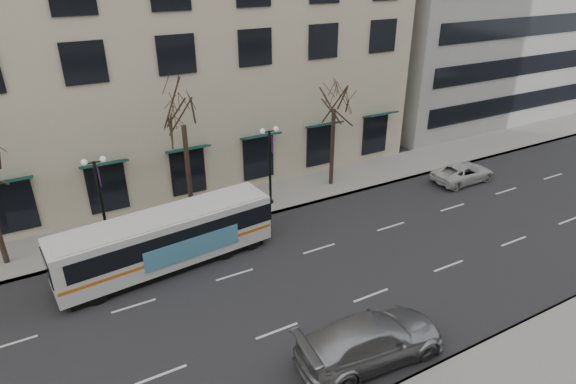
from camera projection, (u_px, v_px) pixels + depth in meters
ground at (254, 301)px, 22.33m from camera, size 160.00×160.00×0.00m
sidewalk_far at (265, 199)px, 31.54m from camera, size 80.00×4.00×0.15m
tree_far_mid at (182, 109)px, 26.22m from camera, size 3.60×3.60×8.55m
tree_far_right at (335, 95)px, 30.74m from camera, size 3.60×3.60×8.06m
lamp_post_left at (101, 198)px, 25.34m from camera, size 1.22×0.45×5.21m
lamp_post_right at (270, 162)px, 29.65m from camera, size 1.22×0.45×5.21m
city_bus at (168, 238)px, 24.19m from camera, size 11.16×3.44×2.98m
silver_car at (371, 339)px, 18.82m from camera, size 6.31×2.93×1.78m
white_pickup at (463, 173)px, 33.89m from camera, size 4.75×2.23×1.31m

